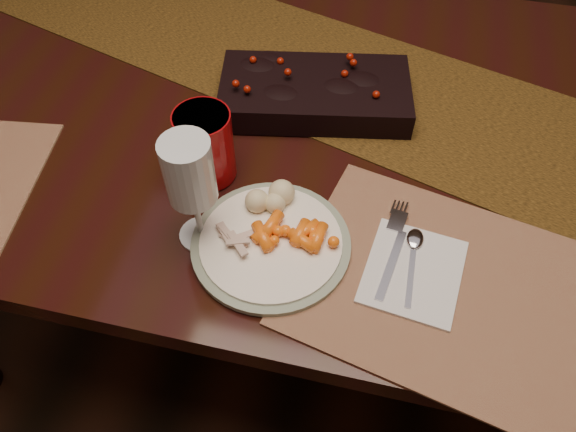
% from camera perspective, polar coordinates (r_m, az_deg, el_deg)
% --- Properties ---
extents(floor, '(5.00, 5.00, 0.00)m').
position_cam_1_polar(floor, '(1.68, 2.61, -9.36)').
color(floor, black).
rests_on(floor, ground).
extents(dining_table, '(1.80, 1.00, 0.75)m').
position_cam_1_polar(dining_table, '(1.36, 3.18, -1.74)').
color(dining_table, black).
rests_on(dining_table, floor).
extents(table_runner, '(1.76, 0.86, 0.00)m').
position_cam_1_polar(table_runner, '(1.15, 7.49, 12.90)').
color(table_runner, '#3A1C03').
rests_on(table_runner, dining_table).
extents(centerpiece, '(0.38, 0.24, 0.07)m').
position_cam_1_polar(centerpiece, '(1.08, 2.76, 12.71)').
color(centerpiece, black).
rests_on(centerpiece, table_runner).
extents(placemat_main, '(0.53, 0.43, 0.00)m').
position_cam_1_polar(placemat_main, '(0.87, 16.41, -7.28)').
color(placemat_main, brown).
rests_on(placemat_main, dining_table).
extents(dinner_plate, '(0.31, 0.31, 0.01)m').
position_cam_1_polar(dinner_plate, '(0.87, -1.75, -2.80)').
color(dinner_plate, white).
rests_on(dinner_plate, placemat_main).
extents(baby_carrots, '(0.12, 0.10, 0.02)m').
position_cam_1_polar(baby_carrots, '(0.85, -0.31, -2.81)').
color(baby_carrots, orange).
rests_on(baby_carrots, dinner_plate).
extents(mashed_potatoes, '(0.10, 0.09, 0.05)m').
position_cam_1_polar(mashed_potatoes, '(0.90, -1.82, 2.65)').
color(mashed_potatoes, beige).
rests_on(mashed_potatoes, dinner_plate).
extents(turkey_shreds, '(0.07, 0.06, 0.01)m').
position_cam_1_polar(turkey_shreds, '(0.86, -5.77, -2.26)').
color(turkey_shreds, '#A49185').
rests_on(turkey_shreds, dinner_plate).
extents(napkin, '(0.16, 0.18, 0.01)m').
position_cam_1_polar(napkin, '(0.87, 12.60, -5.53)').
color(napkin, silver).
rests_on(napkin, placemat_main).
extents(fork, '(0.05, 0.17, 0.00)m').
position_cam_1_polar(fork, '(0.87, 10.59, -3.72)').
color(fork, silver).
rests_on(fork, napkin).
extents(spoon, '(0.03, 0.13, 0.00)m').
position_cam_1_polar(spoon, '(0.87, 12.49, -4.87)').
color(spoon, '#B9B9B9').
rests_on(spoon, napkin).
extents(red_cup, '(0.12, 0.12, 0.13)m').
position_cam_1_polar(red_cup, '(0.94, -8.39, 7.10)').
color(red_cup, maroon).
rests_on(red_cup, placemat_main).
extents(wine_glass, '(0.09, 0.09, 0.20)m').
position_cam_1_polar(wine_glass, '(0.82, -9.59, 2.23)').
color(wine_glass, '#BEBEBE').
rests_on(wine_glass, dining_table).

